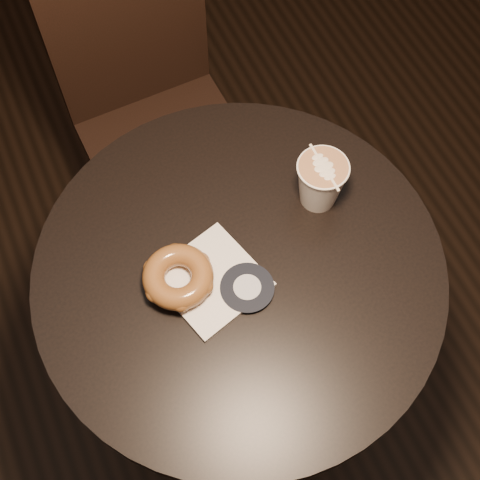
{
  "coord_description": "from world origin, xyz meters",
  "views": [
    {
      "loc": [
        -0.2,
        -0.43,
        1.77
      ],
      "look_at": [
        0.01,
        0.03,
        0.79
      ],
      "focal_mm": 50.0,
      "sensor_mm": 36.0,
      "label": 1
    }
  ],
  "objects_px": {
    "pastry_bag": "(212,280)",
    "latte_cup": "(320,183)",
    "cafe_table": "(239,311)",
    "doughnut": "(178,277)",
    "chair": "(149,95)"
  },
  "relations": [
    {
      "from": "pastry_bag",
      "to": "latte_cup",
      "type": "height_order",
      "value": "latte_cup"
    },
    {
      "from": "latte_cup",
      "to": "cafe_table",
      "type": "bearing_deg",
      "value": -160.08
    },
    {
      "from": "pastry_bag",
      "to": "doughnut",
      "type": "xyz_separation_m",
      "value": [
        -0.05,
        0.02,
        0.02
      ]
    },
    {
      "from": "cafe_table",
      "to": "latte_cup",
      "type": "relative_size",
      "value": 7.55
    },
    {
      "from": "chair",
      "to": "doughnut",
      "type": "height_order",
      "value": "chair"
    },
    {
      "from": "latte_cup",
      "to": "pastry_bag",
      "type": "bearing_deg",
      "value": -163.37
    },
    {
      "from": "chair",
      "to": "pastry_bag",
      "type": "distance_m",
      "value": 0.65
    },
    {
      "from": "cafe_table",
      "to": "pastry_bag",
      "type": "distance_m",
      "value": 0.21
    },
    {
      "from": "pastry_bag",
      "to": "latte_cup",
      "type": "xyz_separation_m",
      "value": [
        0.24,
        0.07,
        0.05
      ]
    },
    {
      "from": "cafe_table",
      "to": "pastry_bag",
      "type": "bearing_deg",
      "value": -175.62
    },
    {
      "from": "chair",
      "to": "latte_cup",
      "type": "height_order",
      "value": "chair"
    },
    {
      "from": "pastry_bag",
      "to": "doughnut",
      "type": "height_order",
      "value": "doughnut"
    },
    {
      "from": "doughnut",
      "to": "latte_cup",
      "type": "height_order",
      "value": "latte_cup"
    },
    {
      "from": "chair",
      "to": "latte_cup",
      "type": "relative_size",
      "value": 9.41
    },
    {
      "from": "chair",
      "to": "doughnut",
      "type": "xyz_separation_m",
      "value": [
        -0.14,
        -0.58,
        0.26
      ]
    }
  ]
}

